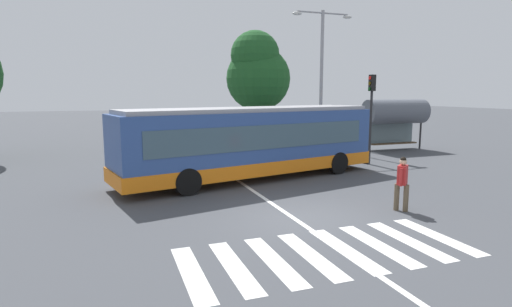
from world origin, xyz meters
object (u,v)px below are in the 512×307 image
Objects in this scene: traffic_light_far_corner at (371,102)px; background_tree_right at (257,72)px; city_transit_bus at (252,142)px; twin_arm_street_lamp at (322,67)px; parked_car_black at (197,140)px; parked_car_charcoal at (238,138)px; parked_car_teal at (276,137)px; pedestrian_crossing_street at (402,181)px; parked_car_white at (152,140)px; bus_stop_shelter at (395,113)px.

background_tree_right is (-2.56, 11.58, 2.18)m from traffic_light_far_corner.
twin_arm_street_lamp is (6.33, 5.54, 3.59)m from city_transit_bus.
traffic_light_far_corner is at bearing -52.15° from twin_arm_street_lamp.
parked_car_black is 9.67m from background_tree_right.
parked_car_charcoal is (2.62, -0.18, 0.00)m from parked_car_black.
parked_car_teal is at bearing -1.27° from parked_car_black.
twin_arm_street_lamp reaches higher than city_transit_bus.
pedestrian_crossing_street reaches higher than parked_car_white.
twin_arm_street_lamp is at bearing 127.85° from traffic_light_far_corner.
parked_car_white is 11.22m from twin_arm_street_lamp.
background_tree_right is at bearing 31.12° from parked_car_white.
parked_car_teal is (8.00, -0.63, 0.00)m from parked_car_white.
twin_arm_street_lamp reaches higher than bus_stop_shelter.
parked_car_black is 1.02× the size of parked_car_teal.
pedestrian_crossing_street is at bearing -97.44° from parked_car_teal.
background_tree_right is at bearing 81.44° from parked_car_teal.
pedestrian_crossing_street is at bearing -106.83° from twin_arm_street_lamp.
pedestrian_crossing_street is at bearing -120.24° from traffic_light_far_corner.
parked_car_white is at bearing 172.60° from parked_car_charcoal.
pedestrian_crossing_street is at bearing -65.42° from city_transit_bus.
city_transit_bus is at bearing -138.78° from twin_arm_street_lamp.
city_transit_bus is at bearing -103.53° from parked_car_charcoal.
parked_car_charcoal is at bearing 143.78° from twin_arm_street_lamp.
parked_car_black is at bearing 146.88° from traffic_light_far_corner.
city_transit_bus is 8.91m from traffic_light_far_corner.
pedestrian_crossing_street is 15.32m from parked_car_black.
parked_car_charcoal is 10.17m from bus_stop_shelter.
city_transit_bus is 1.41× the size of background_tree_right.
traffic_light_far_corner is 12.06m from background_tree_right.
traffic_light_far_corner reaches higher than parked_car_white.
parked_car_black is at bearing 102.57° from pedestrian_crossing_street.
background_tree_right is at bearing 82.24° from pedestrian_crossing_street.
bus_stop_shelter reaches higher than city_transit_bus.
parked_car_white is (-3.26, 9.35, -0.82)m from city_transit_bus.
background_tree_right reaches higher than parked_car_teal.
traffic_light_far_corner is at bearing -33.12° from parked_car_black.
traffic_light_far_corner is at bearing -42.05° from parked_car_charcoal.
traffic_light_far_corner reaches higher than city_transit_bus.
pedestrian_crossing_street is 0.37× the size of parked_car_black.
background_tree_right is at bearing 43.62° from parked_car_black.
background_tree_right reaches higher than parked_car_black.
bus_stop_shelter is at bearing -20.59° from parked_car_charcoal.
pedestrian_crossing_street is 21.48m from background_tree_right.
traffic_light_far_corner is (8.20, 3.14, 1.55)m from city_transit_bus.
parked_car_teal is at bearing 82.56° from pedestrian_crossing_street.
city_transit_bus is 12.59m from bus_stop_shelter.
pedestrian_crossing_street is 0.37× the size of parked_car_teal.
parked_car_black is 8.80m from twin_arm_street_lamp.
bus_stop_shelter is at bearing -28.07° from parked_car_teal.
twin_arm_street_lamp is (3.53, 11.66, 4.21)m from pedestrian_crossing_street.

